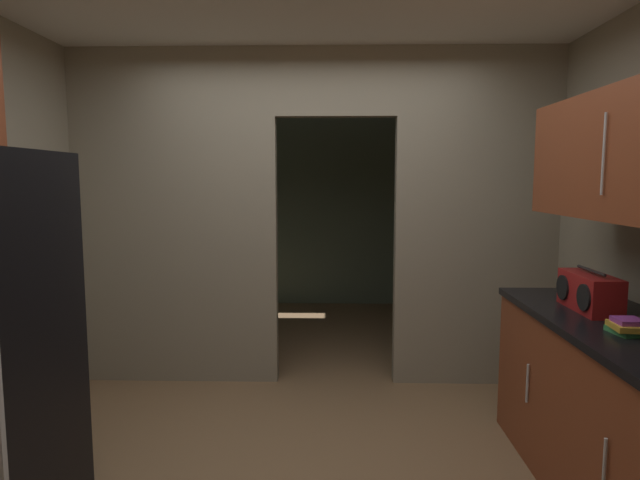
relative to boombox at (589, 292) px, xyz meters
name	(u,v)px	position (x,y,z in m)	size (l,w,h in m)	color
kitchen_partition	(309,211)	(-1.56, 1.34, 0.36)	(3.76, 0.12, 2.60)	gray
adjoining_room_shell	(320,206)	(-1.52, 3.27, 0.29)	(3.76, 2.80, 2.60)	slate
lower_cabinet_run	(627,422)	(0.03, -0.37, -0.55)	(0.65, 1.96, 0.91)	brown
boombox	(589,292)	(0.00, 0.00, 0.00)	(0.18, 0.43, 0.23)	maroon
book_stack	(627,327)	(-0.04, -0.45, -0.06)	(0.14, 0.18, 0.07)	#388C47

